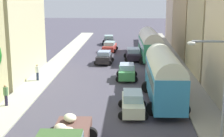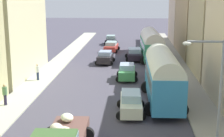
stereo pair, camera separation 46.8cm
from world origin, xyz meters
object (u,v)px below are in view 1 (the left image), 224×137
object	(u,v)px
car_0	(104,57)
pedestrian_2	(37,72)
parked_bus_1	(150,44)
pedestrian_0	(6,94)
car_2	(109,40)
car_5	(133,54)
streetlamp_near	(219,90)
car_3	(133,103)
parked_bus_0	(164,75)
car_1	(110,47)
car_4	(127,72)

from	to	relation	value
car_0	pedestrian_2	xyz separation A→B (m)	(-5.98, -8.91, 0.21)
parked_bus_1	pedestrian_0	distance (m)	22.87
pedestrian_0	car_2	bearing A→B (deg)	79.49
car_5	streetlamp_near	size ratio (longest dim) A/B	0.68
car_3	car_5	world-z (taller)	car_3
car_2	pedestrian_2	distance (m)	25.12
parked_bus_0	car_1	bearing A→B (deg)	103.63
car_2	car_5	bearing A→B (deg)	-73.03
streetlamp_near	parked_bus_1	bearing A→B (deg)	93.82
pedestrian_2	car_5	bearing A→B (deg)	49.95
parked_bus_1	streetlamp_near	size ratio (longest dim) A/B	1.48
car_3	car_4	distance (m)	9.88
parked_bus_1	streetlamp_near	xyz separation A→B (m)	(1.82, -27.30, 1.80)
car_3	car_4	xyz separation A→B (m)	(-0.53, 9.87, -0.01)
parked_bus_1	streetlamp_near	world-z (taller)	streetlamp_near
parked_bus_1	car_4	distance (m)	10.83
car_4	streetlamp_near	xyz separation A→B (m)	(4.76, -16.96, 3.13)
car_0	parked_bus_0	bearing A→B (deg)	-68.53
car_0	car_1	size ratio (longest dim) A/B	0.83
car_2	pedestrian_0	size ratio (longest dim) A/B	2.15
parked_bus_1	car_3	xyz separation A→B (m)	(-2.41, -20.21, -1.32)
pedestrian_0	pedestrian_2	size ratio (longest dim) A/B	1.03
car_1	pedestrian_2	world-z (taller)	pedestrian_2
parked_bus_1	car_1	xyz separation A→B (m)	(-5.64, 5.88, -1.38)
parked_bus_0	car_5	world-z (taller)	parked_bus_0
car_1	streetlamp_near	distance (m)	34.16
parked_bus_0	car_1	xyz separation A→B (m)	(-5.71, 23.54, -1.59)
car_0	car_1	world-z (taller)	car_0
car_4	car_0	bearing A→B (deg)	110.61
car_2	streetlamp_near	size ratio (longest dim) A/B	0.60
car_0	car_5	xyz separation A→B (m)	(3.61, 2.49, -0.01)
car_0	car_1	bearing A→B (deg)	88.91
parked_bus_1	car_2	world-z (taller)	parked_bus_1
parked_bus_1	streetlamp_near	distance (m)	27.42
car_5	streetlamp_near	bearing A→B (deg)	-81.56
parked_bus_0	car_3	distance (m)	3.87
car_2	car_4	world-z (taller)	car_4
parked_bus_0	car_4	world-z (taller)	parked_bus_0
car_5	streetlamp_near	world-z (taller)	streetlamp_near
parked_bus_0	car_1	world-z (taller)	parked_bus_0
parked_bus_0	pedestrian_2	size ratio (longest dim) A/B	5.24
car_0	car_1	xyz separation A→B (m)	(0.16, 8.61, -0.04)
parked_bus_1	car_2	xyz separation A→B (m)	(-6.19, 12.86, -1.37)
parked_bus_0	car_2	xyz separation A→B (m)	(-6.26, 30.52, -1.58)
car_2	pedestrian_2	world-z (taller)	pedestrian_2
car_4	pedestrian_0	size ratio (longest dim) A/B	2.03
parked_bus_1	car_5	bearing A→B (deg)	-174.01
parked_bus_1	pedestrian_0	size ratio (longest dim) A/B	5.29
car_2	car_5	xyz separation A→B (m)	(3.99, -13.09, 0.02)
car_3	streetlamp_near	distance (m)	8.83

